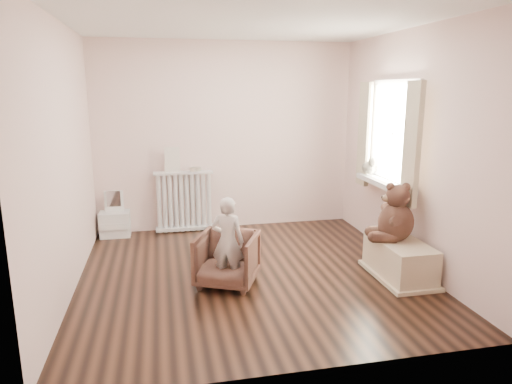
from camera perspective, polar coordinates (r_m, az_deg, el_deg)
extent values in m
cube|color=black|center=(5.03, -0.63, -10.13)|extent=(3.60, 3.60, 0.01)
cube|color=white|center=(4.67, -0.71, 20.69)|extent=(3.60, 3.60, 0.01)
cube|color=white|center=(6.44, -3.81, 6.89)|extent=(3.60, 0.02, 2.60)
cube|color=white|center=(2.96, 6.15, -0.12)|extent=(3.60, 0.02, 2.60)
cube|color=white|center=(4.68, -22.90, 3.70)|extent=(0.02, 3.60, 2.60)
cube|color=white|center=(5.32, 18.78, 5.01)|extent=(0.02, 3.60, 2.60)
cube|color=white|center=(5.55, 16.96, 6.99)|extent=(0.03, 0.90, 1.10)
cube|color=silver|center=(5.59, 15.77, 1.08)|extent=(0.22, 1.10, 0.06)
cube|color=beige|center=(5.01, 18.92, 5.59)|extent=(0.06, 0.26, 1.30)
cube|color=beige|center=(6.01, 13.39, 7.02)|extent=(0.06, 0.26, 1.30)
cube|color=silver|center=(6.42, -8.95, -1.50)|extent=(0.81, 0.15, 0.85)
cube|color=beige|center=(6.29, -10.43, 4.01)|extent=(0.20, 0.02, 0.34)
cylinder|color=#A59E8C|center=(6.33, -7.84, 2.85)|extent=(0.10, 0.10, 0.06)
cylinder|color=#A59E8C|center=(6.33, -7.33, 2.86)|extent=(0.10, 0.10, 0.06)
cube|color=silver|center=(6.45, -17.26, -2.93)|extent=(0.39, 0.28, 0.62)
imported|color=brown|center=(4.68, -3.62, -8.38)|extent=(0.77, 0.78, 0.54)
imported|color=beige|center=(4.56, -3.57, -6.18)|extent=(0.39, 0.34, 0.91)
cube|color=beige|center=(5.10, 17.50, -8.00)|extent=(0.44, 0.84, 0.39)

